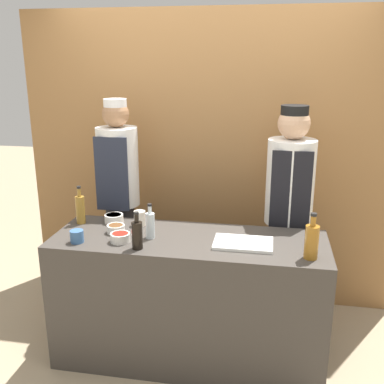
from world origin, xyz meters
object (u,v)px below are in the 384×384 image
Objects in this scene: cutting_board at (243,243)px; chef_right at (288,212)px; bottle_clear at (150,225)px; sauce_bowl_red at (120,237)px; sauce_bowl_brown at (116,228)px; sauce_bowl_orange at (114,218)px; bottle_vinegar at (80,209)px; cup_cream at (140,218)px; bottle_soy at (137,234)px; bottle_amber at (312,241)px; cup_blue at (77,236)px; chef_left at (120,200)px.

chef_right is at bearing 62.81° from cutting_board.
sauce_bowl_red is at bearing -150.22° from bottle_clear.
chef_right reaches higher than cutting_board.
sauce_bowl_red reaches higher than sauce_bowl_brown.
sauce_bowl_orange is at bearing 115.74° from sauce_bowl_red.
bottle_vinegar is (-0.30, 0.13, 0.08)m from sauce_bowl_brown.
chef_right is at bearing 31.94° from bottle_clear.
bottle_soy is at bearing -75.60° from cup_cream.
cup_cream is (0.42, 0.03, -0.06)m from bottle_vinegar.
bottle_clear is at bearing 172.23° from bottle_amber.
cup_blue reaches higher than cutting_board.
sauce_bowl_orange is at bearing 113.13° from sauce_bowl_brown.
sauce_bowl_brown is 0.20m from sauce_bowl_orange.
sauce_bowl_orange is 0.57× the size of bottle_clear.
cutting_board is at bearing 7.87° from cup_blue.
sauce_bowl_red is at bearing -64.26° from sauce_bowl_orange.
cup_cream is at bearing -6.35° from sauce_bowl_orange.
sauce_bowl_red is at bearing 11.46° from cup_blue.
sauce_bowl_brown is 0.34m from bottle_vinegar.
bottle_amber is at bearing -15.47° from sauce_bowl_orange.
chef_right is (1.15, 0.51, 0.01)m from sauce_bowl_brown.
chef_right reaches higher than bottle_amber.
bottle_soy is at bearing -100.43° from bottle_clear.
sauce_bowl_brown is 0.42× the size of bottle_amber.
bottle_clear is 2.25× the size of cup_cream.
sauce_bowl_orange is at bearing -78.21° from chef_left.
chef_right is (1.45, 0.38, -0.06)m from bottle_vinegar.
sauce_bowl_orange is (-0.08, 0.19, 0.00)m from sauce_bowl_brown.
bottle_vinegar is at bearing 162.35° from bottle_clear.
bottle_clear is (0.25, -0.05, 0.06)m from sauce_bowl_brown.
cup_blue is (-0.11, -0.39, 0.01)m from sauce_bowl_orange.
sauce_bowl_orange is 0.49× the size of bottle_vinegar.
sauce_bowl_orange is 1.55× the size of cup_blue.
cup_cream is at bearing -161.35° from chef_right.
sauce_bowl_orange is at bearing 173.65° from cup_cream.
sauce_bowl_red is at bearing -148.40° from chef_right.
cup_blue is (-1.05, -0.14, 0.03)m from cutting_board.
bottle_amber is at bearing -8.37° from sauce_bowl_brown.
sauce_bowl_orange is at bearing 144.91° from bottle_clear.
cutting_board is 1.58× the size of bottle_clear.
bottle_soy is (0.14, -0.08, 0.06)m from sauce_bowl_red.
bottle_vinegar is (-0.52, 0.36, 0.01)m from bottle_soy.
chef_right is at bearing 38.50° from bottle_soy.
bottle_amber is (1.01, -0.14, 0.02)m from bottle_clear.
sauce_bowl_brown is 0.43× the size of bottle_vinegar.
cutting_board is at bearing 6.61° from sauce_bowl_red.
chef_left is (-1.41, 0.70, -0.05)m from bottle_amber.
sauce_bowl_brown is 0.94× the size of sauce_bowl_red.
bottle_soy is 0.83m from chef_left.
bottle_soy is at bearing -141.50° from chef_right.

